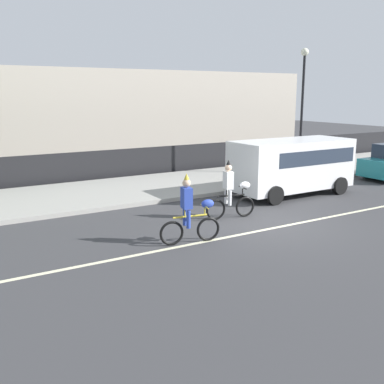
{
  "coord_description": "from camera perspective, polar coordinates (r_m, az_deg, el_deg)",
  "views": [
    {
      "loc": [
        -8.81,
        -10.31,
        3.95
      ],
      "look_at": [
        -1.89,
        1.2,
        1.0
      ],
      "focal_mm": 42.0,
      "sensor_mm": 36.0,
      "label": 1
    }
  ],
  "objects": [
    {
      "name": "ground_plane",
      "position": [
        14.13,
        9.14,
        -4.01
      ],
      "size": [
        80.0,
        80.0,
        0.0
      ],
      "primitive_type": "plane",
      "color": "#38383A"
    },
    {
      "name": "road_centre_line",
      "position": [
        13.77,
        10.48,
        -4.48
      ],
      "size": [
        36.0,
        0.14,
        0.01
      ],
      "primitive_type": "cube",
      "color": "beige",
      "rests_on": "ground"
    },
    {
      "name": "sidewalk_curb",
      "position": [
        19.38,
        -3.29,
        0.83
      ],
      "size": [
        60.0,
        5.0,
        0.15
      ],
      "primitive_type": "cube",
      "color": "#9E9B93",
      "rests_on": "ground"
    },
    {
      "name": "fence_line",
      "position": [
        21.84,
        -6.86,
        3.74
      ],
      "size": [
        40.0,
        0.08,
        1.4
      ],
      "primitive_type": "cube",
      "color": "black",
      "rests_on": "ground"
    },
    {
      "name": "building_backdrop",
      "position": [
        29.85,
        -12.92,
        9.62
      ],
      "size": [
        28.0,
        8.0,
        5.33
      ],
      "primitive_type": "cube",
      "color": "#B2A899",
      "rests_on": "ground"
    },
    {
      "name": "parade_cyclist_cobalt",
      "position": [
        11.97,
        -0.17,
        -2.67
      ],
      "size": [
        1.71,
        0.53,
        1.92
      ],
      "color": "black",
      "rests_on": "ground"
    },
    {
      "name": "parade_cyclist_zebra",
      "position": [
        14.44,
        5.0,
        -0.1
      ],
      "size": [
        1.71,
        0.53,
        1.92
      ],
      "color": "black",
      "rests_on": "ground"
    },
    {
      "name": "parked_van_white",
      "position": [
        18.24,
        12.71,
        3.66
      ],
      "size": [
        5.0,
        2.22,
        2.18
      ],
      "color": "white",
      "rests_on": "ground"
    },
    {
      "name": "street_lamp_post",
      "position": [
        22.26,
        13.89,
        12.13
      ],
      "size": [
        0.36,
        0.36,
        5.86
      ],
      "color": "black",
      "rests_on": "sidewalk_curb"
    }
  ]
}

